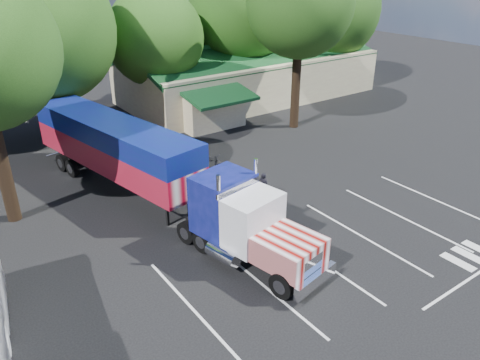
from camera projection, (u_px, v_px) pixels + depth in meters
ground at (240, 207)px, 26.05m from camera, size 120.00×120.00×0.00m
event_hall at (248, 75)px, 45.33m from camera, size 24.20×14.12×5.55m
tree_row_c at (42, 31)px, 31.78m from camera, size 10.00×10.00×13.05m
tree_row_d at (155, 38)px, 38.09m from camera, size 8.00×8.00×10.60m
tree_row_e at (241, 11)px, 42.53m from camera, size 9.60×9.60×12.90m
tree_row_f at (328, 9)px, 47.04m from camera, size 10.40×10.40×13.00m
tree_near_right at (300, 4)px, 34.20m from camera, size 8.00×8.00×13.50m
semi_truck at (143, 162)px, 25.45m from camera, size 6.55×21.29×4.44m
woman at (263, 186)px, 26.53m from camera, size 0.66×0.73×1.68m
bicycle at (212, 160)px, 31.00m from camera, size 0.98×1.74×0.87m
silver_sedan at (247, 105)px, 41.68m from camera, size 3.98×2.57×1.24m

